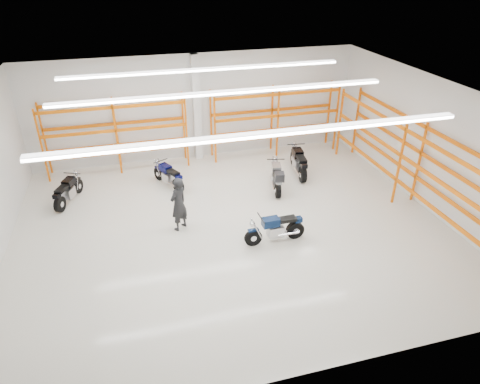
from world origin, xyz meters
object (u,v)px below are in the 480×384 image
object	(u,v)px
motorcycle_back_d	(299,163)
structural_column	(197,109)
motorcycle_main	(277,229)
standing_man	(179,204)
motorcycle_back_b	(169,176)
motorcycle_back_c	(277,178)
motorcycle_back_a	(67,192)

from	to	relation	value
motorcycle_back_d	structural_column	size ratio (longest dim) A/B	0.49
motorcycle_main	standing_man	size ratio (longest dim) A/B	1.07
motorcycle_back_b	motorcycle_back_c	distance (m)	4.16
standing_man	motorcycle_main	bearing A→B (deg)	111.79
motorcycle_main	motorcycle_back_d	distance (m)	4.89
motorcycle_back_c	structural_column	xyz separation A→B (m)	(-2.30, 3.83, 1.72)
motorcycle_main	structural_column	bearing A→B (deg)	99.74
motorcycle_back_b	structural_column	world-z (taller)	structural_column
motorcycle_back_b	motorcycle_back_d	xyz separation A→B (m)	(5.25, -0.30, 0.07)
motorcycle_back_b	standing_man	bearing A→B (deg)	-90.56
motorcycle_back_a	motorcycle_back_b	size ratio (longest dim) A/B	1.04
motorcycle_back_b	standing_man	xyz separation A→B (m)	(-0.03, -3.02, 0.49)
motorcycle_back_d	structural_column	bearing A→B (deg)	142.84
structural_column	motorcycle_back_d	bearing A→B (deg)	-37.16
motorcycle_back_d	standing_man	size ratio (longest dim) A/B	1.20
standing_man	motorcycle_back_c	bearing A→B (deg)	162.46
motorcycle_back_d	structural_column	distance (m)	4.88
motorcycle_back_c	motorcycle_main	bearing A→B (deg)	-109.23
standing_man	structural_column	size ratio (longest dim) A/B	0.41
motorcycle_back_c	standing_man	distance (m)	4.29
motorcycle_back_a	standing_man	bearing A→B (deg)	-36.52
motorcycle_back_a	motorcycle_back_b	xyz separation A→B (m)	(3.71, 0.30, -0.01)
motorcycle_back_d	structural_column	world-z (taller)	structural_column
motorcycle_back_a	motorcycle_back_b	distance (m)	3.72
motorcycle_back_d	motorcycle_back_c	bearing A→B (deg)	-140.95
motorcycle_back_b	motorcycle_back_c	world-z (taller)	motorcycle_back_c
motorcycle_back_c	standing_man	world-z (taller)	standing_man
motorcycle_back_a	structural_column	world-z (taller)	structural_column
motorcycle_back_c	standing_man	xyz separation A→B (m)	(-3.95, -1.64, 0.39)
motorcycle_back_a	standing_man	distance (m)	4.60
motorcycle_back_d	motorcycle_back_b	bearing A→B (deg)	176.70
structural_column	motorcycle_back_c	bearing A→B (deg)	-59.01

